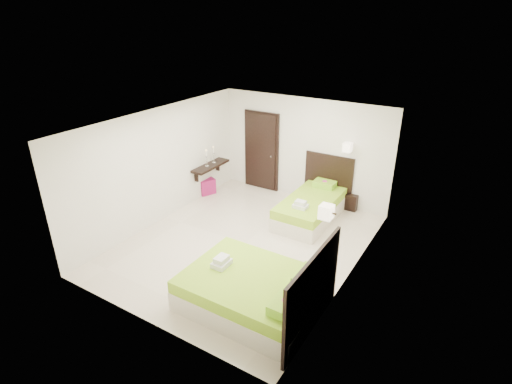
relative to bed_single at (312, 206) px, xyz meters
The scene contains 7 objects.
floor 1.96m from the bed_single, 112.12° to the right, with size 5.50×5.50×0.00m, color beige.
bed_single is the anchor object (origin of this frame).
bed_double 3.38m from the bed_single, 81.27° to the right, with size 2.18×1.86×1.80m.
nightstand 1.15m from the bed_single, 59.98° to the left, with size 0.45×0.40×0.40m, color black.
ottoman 3.03m from the bed_single, behind, with size 0.41×0.41×0.41m, color #87124B.
door 2.26m from the bed_single, 154.86° to the left, with size 1.02×0.15×2.14m.
console_shelf 2.86m from the bed_single, behind, with size 0.35×1.20×0.78m.
Camera 1 is at (3.97, -6.02, 4.48)m, focal length 28.00 mm.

